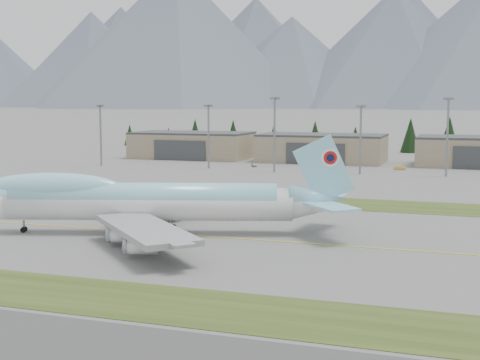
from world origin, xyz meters
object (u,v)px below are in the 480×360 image
(service_vehicle_b, at_px, (400,170))
(service_vehicle_a, at_px, (254,167))
(hangar_left, at_px, (192,145))
(hangar_center, at_px, (322,148))
(boeing_747_freighter, at_px, (145,201))

(service_vehicle_b, bearing_deg, service_vehicle_a, 85.86)
(hangar_left, xyz_separation_m, service_vehicle_a, (35.75, -27.70, -5.39))
(service_vehicle_a, relative_size, service_vehicle_b, 0.96)
(service_vehicle_b, bearing_deg, hangar_center, 44.79)
(hangar_center, bearing_deg, boeing_747_freighter, -90.39)
(hangar_center, xyz_separation_m, service_vehicle_b, (31.82, -22.43, -5.39))
(boeing_747_freighter, bearing_deg, hangar_center, 72.78)
(hangar_left, distance_m, service_vehicle_b, 89.83)
(service_vehicle_a, bearing_deg, boeing_747_freighter, -109.87)
(boeing_747_freighter, bearing_deg, service_vehicle_b, 58.78)
(boeing_747_freighter, height_order, service_vehicle_a, boeing_747_freighter)
(hangar_center, relative_size, service_vehicle_b, 11.52)
(boeing_747_freighter, distance_m, service_vehicle_b, 132.33)
(service_vehicle_a, height_order, service_vehicle_b, service_vehicle_b)
(service_vehicle_a, xyz_separation_m, service_vehicle_b, (51.07, 5.27, 0.00))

